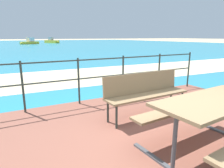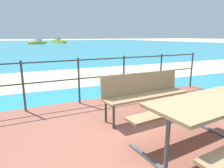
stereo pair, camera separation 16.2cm
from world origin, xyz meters
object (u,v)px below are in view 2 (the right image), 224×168
Objects in this scene: picnic_table at (209,114)px; boat_near at (59,41)px; boat_mid at (37,42)px; park_bench at (144,90)px.

picnic_table is 49.39m from boat_near.
picnic_table is at bearing 51.95° from boat_mid.
boat_mid is at bearing -68.26° from boat_near.
boat_mid is (2.15, 42.44, -0.12)m from park_bench.
park_bench is 0.32× the size of boat_near.
park_bench is at bearing 83.62° from picnic_table.
boat_near reaches higher than park_bench.
boat_near is 1.36× the size of boat_mid.
boat_mid is at bearing 84.40° from park_bench.
picnic_table is 1.00× the size of park_bench.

